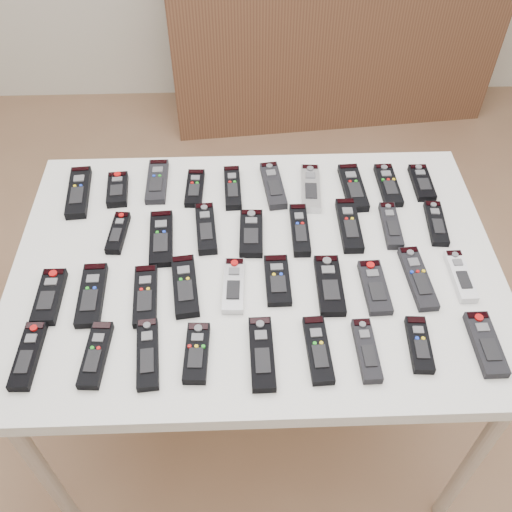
{
  "coord_description": "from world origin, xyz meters",
  "views": [
    {
      "loc": [
        -0.08,
        -1.06,
        1.87
      ],
      "look_at": [
        -0.05,
        -0.08,
        0.8
      ],
      "focal_mm": 40.0,
      "sensor_mm": 36.0,
      "label": 1
    }
  ],
  "objects_px": {
    "remote_10": "(118,233)",
    "remote_35": "(419,344)",
    "remote_13": "(251,233)",
    "remote_23": "(278,280)",
    "remote_9": "(422,183)",
    "remote_21": "(185,286)",
    "remote_29": "(96,355)",
    "remote_5": "(273,185)",
    "remote_4": "(233,188)",
    "remote_18": "(49,296)",
    "remote_36": "(486,344)",
    "remote_20": "(145,295)",
    "remote_8": "(388,185)",
    "remote_26": "(418,278)",
    "remote_28": "(28,355)",
    "remote_32": "(262,353)",
    "remote_14": "(300,230)",
    "remote_27": "(460,276)",
    "remote_17": "(436,223)",
    "remote_25": "(375,287)",
    "remote_22": "(234,285)",
    "remote_15": "(349,225)",
    "remote_11": "(161,238)",
    "remote_3": "(195,188)",
    "remote_30": "(148,354)",
    "remote_2": "(157,182)",
    "sideboard": "(333,41)",
    "table": "(256,276)",
    "remote_7": "(353,188)",
    "remote_16": "(391,225)",
    "remote_31": "(197,353)",
    "remote_33": "(318,350)",
    "remote_12": "(206,228)",
    "remote_0": "(79,192)",
    "remote_1": "(118,189)",
    "remote_6": "(311,188)"
  },
  "relations": [
    {
      "from": "remote_4",
      "to": "remote_18",
      "type": "distance_m",
      "value": 0.59
    },
    {
      "from": "remote_5",
      "to": "remote_16",
      "type": "relative_size",
      "value": 1.15
    },
    {
      "from": "remote_10",
      "to": "remote_35",
      "type": "xyz_separation_m",
      "value": [
        0.73,
        -0.38,
        0.0
      ]
    },
    {
      "from": "sideboard",
      "to": "remote_4",
      "type": "height_order",
      "value": "sideboard"
    },
    {
      "from": "remote_10",
      "to": "remote_16",
      "type": "bearing_deg",
      "value": 4.79
    },
    {
      "from": "remote_2",
      "to": "remote_25",
      "type": "bearing_deg",
      "value": -37.07
    },
    {
      "from": "remote_25",
      "to": "remote_28",
      "type": "distance_m",
      "value": 0.82
    },
    {
      "from": "remote_11",
      "to": "remote_29",
      "type": "height_order",
      "value": "same"
    },
    {
      "from": "remote_35",
      "to": "remote_36",
      "type": "relative_size",
      "value": 0.86
    },
    {
      "from": "remote_14",
      "to": "remote_27",
      "type": "bearing_deg",
      "value": -23.78
    },
    {
      "from": "remote_13",
      "to": "remote_23",
      "type": "bearing_deg",
      "value": -67.68
    },
    {
      "from": "sideboard",
      "to": "remote_28",
      "type": "relative_size",
      "value": 9.92
    },
    {
      "from": "table",
      "to": "remote_7",
      "type": "xyz_separation_m",
      "value": [
        0.29,
        0.27,
        0.07
      ]
    },
    {
      "from": "remote_3",
      "to": "remote_22",
      "type": "height_order",
      "value": "remote_22"
    },
    {
      "from": "remote_5",
      "to": "remote_31",
      "type": "distance_m",
      "value": 0.6
    },
    {
      "from": "remote_21",
      "to": "remote_29",
      "type": "bearing_deg",
      "value": -141.53
    },
    {
      "from": "remote_33",
      "to": "remote_21",
      "type": "bearing_deg",
      "value": 145.26
    },
    {
      "from": "remote_13",
      "to": "remote_30",
      "type": "xyz_separation_m",
      "value": [
        -0.24,
        -0.37,
        -0.0
      ]
    },
    {
      "from": "table",
      "to": "remote_28",
      "type": "xyz_separation_m",
      "value": [
        -0.52,
        -0.27,
        0.07
      ]
    },
    {
      "from": "remote_11",
      "to": "remote_4",
      "type": "bearing_deg",
      "value": 42.3
    },
    {
      "from": "remote_8",
      "to": "remote_26",
      "type": "distance_m",
      "value": 0.35
    },
    {
      "from": "remote_22",
      "to": "remote_29",
      "type": "bearing_deg",
      "value": -145.77
    },
    {
      "from": "remote_2",
      "to": "remote_11",
      "type": "distance_m",
      "value": 0.23
    },
    {
      "from": "remote_30",
      "to": "remote_25",
      "type": "bearing_deg",
      "value": 12.21
    },
    {
      "from": "remote_5",
      "to": "remote_29",
      "type": "height_order",
      "value": "remote_5"
    },
    {
      "from": "remote_33",
      "to": "remote_29",
      "type": "bearing_deg",
      "value": 177.13
    },
    {
      "from": "remote_25",
      "to": "remote_21",
      "type": "bearing_deg",
      "value": 175.82
    },
    {
      "from": "remote_13",
      "to": "remote_20",
      "type": "height_order",
      "value": "remote_13"
    },
    {
      "from": "table",
      "to": "remote_14",
      "type": "relative_size",
      "value": 6.92
    },
    {
      "from": "remote_23",
      "to": "remote_31",
      "type": "height_order",
      "value": "remote_31"
    },
    {
      "from": "remote_28",
      "to": "remote_31",
      "type": "relative_size",
      "value": 1.14
    },
    {
      "from": "remote_15",
      "to": "remote_9",
      "type": "bearing_deg",
      "value": 35.9
    },
    {
      "from": "remote_17",
      "to": "remote_25",
      "type": "height_order",
      "value": "remote_25"
    },
    {
      "from": "remote_29",
      "to": "remote_32",
      "type": "height_order",
      "value": "remote_32"
    },
    {
      "from": "remote_26",
      "to": "remote_29",
      "type": "relative_size",
      "value": 1.18
    },
    {
      "from": "remote_9",
      "to": "remote_13",
      "type": "height_order",
      "value": "remote_13"
    },
    {
      "from": "remote_12",
      "to": "remote_5",
      "type": "bearing_deg",
      "value": 37.0
    },
    {
      "from": "remote_18",
      "to": "remote_31",
      "type": "distance_m",
      "value": 0.4
    },
    {
      "from": "remote_30",
      "to": "remote_35",
      "type": "xyz_separation_m",
      "value": [
        0.61,
        0.0,
        0.0
      ]
    },
    {
      "from": "remote_28",
      "to": "remote_32",
      "type": "height_order",
      "value": "remote_32"
    },
    {
      "from": "remote_36",
      "to": "remote_20",
      "type": "bearing_deg",
      "value": 167.58
    },
    {
      "from": "remote_16",
      "to": "remote_27",
      "type": "height_order",
      "value": "same"
    },
    {
      "from": "remote_1",
      "to": "remote_12",
      "type": "distance_m",
      "value": 0.31
    },
    {
      "from": "sideboard",
      "to": "remote_0",
      "type": "height_order",
      "value": "sideboard"
    },
    {
      "from": "remote_17",
      "to": "remote_30",
      "type": "height_order",
      "value": "remote_30"
    },
    {
      "from": "remote_15",
      "to": "remote_25",
      "type": "xyz_separation_m",
      "value": [
        0.03,
        -0.22,
        -0.0
      ]
    },
    {
      "from": "remote_18",
      "to": "remote_33",
      "type": "bearing_deg",
      "value": -15.17
    },
    {
      "from": "remote_9",
      "to": "remote_35",
      "type": "height_order",
      "value": "remote_35"
    },
    {
      "from": "remote_25",
      "to": "remote_32",
      "type": "relative_size",
      "value": 0.87
    },
    {
      "from": "remote_6",
      "to": "remote_22",
      "type": "height_order",
      "value": "remote_6"
    }
  ]
}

